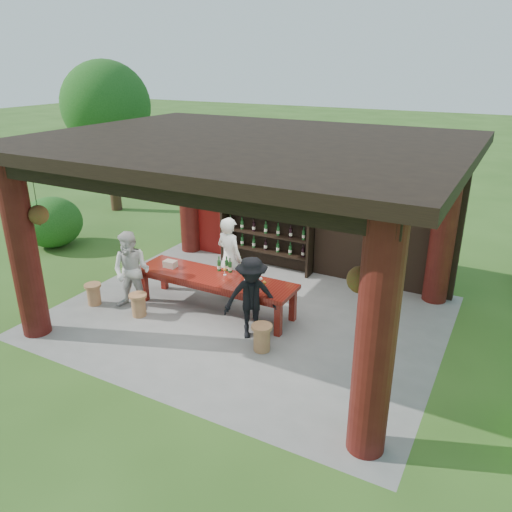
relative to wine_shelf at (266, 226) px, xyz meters
The scene contains 15 objects.
ground 2.79m from the wine_shelf, 71.06° to the right, with size 90.00×90.00×0.00m, color #2D5119.
pavilion 2.44m from the wine_shelf, 67.74° to the right, with size 7.50×6.00×3.60m.
wine_shelf is the anchor object (origin of this frame).
tasting_table 2.54m from the wine_shelf, 86.36° to the right, with size 3.36×0.90×0.75m.
stool_near_left 3.69m from the wine_shelf, 107.03° to the right, with size 0.35×0.35×0.47m.
stool_near_right 3.88m from the wine_shelf, 63.62° to the right, with size 0.37×0.37×0.49m.
stool_far_left 4.22m from the wine_shelf, 122.24° to the right, with size 0.35×0.35×0.45m.
host 1.87m from the wine_shelf, 86.64° to the right, with size 0.65×0.43×1.79m, color white.
guest_woman 3.51m from the wine_shelf, 112.94° to the right, with size 0.79×0.62×1.63m, color beige.
guest_man 3.34m from the wine_shelf, 67.02° to the right, with size 1.01×0.58×1.56m, color black.
table_bottles 2.21m from the wine_shelf, 84.56° to the right, with size 0.32×0.16×0.31m.
table_glasses 2.66m from the wine_shelf, 69.83° to the right, with size 1.05×0.35×0.15m.
napkin_basket 2.72m from the wine_shelf, 109.53° to the right, with size 0.26×0.18×0.14m, color #BF6672.
shrubs 3.03m from the wine_shelf, 28.74° to the right, with size 22.29×9.24×1.36m.
trees 5.49m from the wine_shelf, 10.70° to the right, with size 21.16×10.33×4.80m.
Camera 1 is at (4.36, -7.66, 4.77)m, focal length 35.00 mm.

